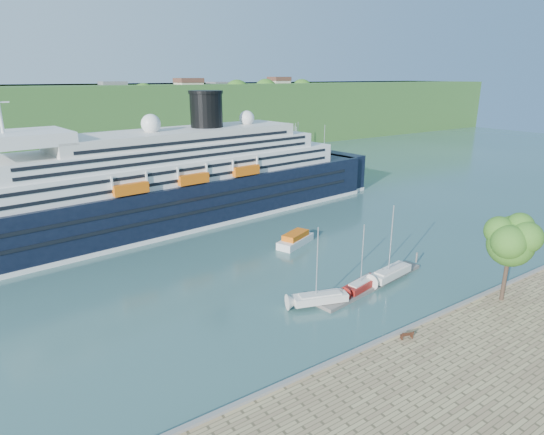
{
  "coord_description": "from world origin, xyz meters",
  "views": [
    {
      "loc": [
        -36.45,
        -27.55,
        27.03
      ],
      "look_at": [
        2.55,
        30.0,
        5.28
      ],
      "focal_mm": 30.0,
      "sensor_mm": 36.0,
      "label": 1
    }
  ],
  "objects": [
    {
      "name": "sailboat_red",
      "position": [
        3.77,
        10.63,
        4.41
      ],
      "size": [
        7.08,
        3.23,
        8.83
      ],
      "primitive_type": null,
      "rotation": [
        0.0,
        0.0,
        0.2
      ],
      "color": "maroon",
      "rests_on": "ground"
    },
    {
      "name": "cruise_ship",
      "position": [
        -8.65,
        51.42,
        12.24
      ],
      "size": [
        110.04,
        26.77,
        24.48
      ],
      "primitive_type": null,
      "rotation": [
        0.0,
        0.0,
        0.1
      ],
      "color": "black",
      "rests_on": "ground"
    },
    {
      "name": "sailboat_white_near",
      "position": [
        -3.44,
        10.66,
        4.86
      ],
      "size": [
        7.8,
        4.39,
        9.72
      ],
      "primitive_type": null,
      "rotation": [
        0.0,
        0.0,
        -0.33
      ],
      "color": "silver",
      "rests_on": "ground"
    },
    {
      "name": "ground",
      "position": [
        0.0,
        0.0,
        0.0
      ],
      "size": [
        400.0,
        400.0,
        0.0
      ],
      "primitive_type": "plane",
      "color": "#2E5250",
      "rests_on": "ground"
    },
    {
      "name": "floating_pontoon",
      "position": [
        5.98,
        10.94,
        0.22
      ],
      "size": [
        20.04,
        5.27,
        0.44
      ],
      "primitive_type": null,
      "rotation": [
        0.0,
        0.0,
        0.14
      ],
      "color": "slate",
      "rests_on": "ground"
    },
    {
      "name": "park_bench",
      "position": [
        -1.81,
        -1.29,
        1.45
      ],
      "size": [
        1.53,
        1.03,
        0.91
      ],
      "primitive_type": null,
      "rotation": [
        0.0,
        0.0,
        -0.35
      ],
      "color": "#412112",
      "rests_on": "promenade"
    },
    {
      "name": "far_hillside",
      "position": [
        0.0,
        145.0,
        12.0
      ],
      "size": [
        400.0,
        50.0,
        24.0
      ],
      "primitive_type": "cube",
      "color": "#306026",
      "rests_on": "ground"
    },
    {
      "name": "sailboat_white_far",
      "position": [
        9.35,
        10.85,
        5.16
      ],
      "size": [
        8.24,
        3.4,
        10.33
      ],
      "primitive_type": null,
      "rotation": [
        0.0,
        0.0,
        0.15
      ],
      "color": "silver",
      "rests_on": "ground"
    },
    {
      "name": "quay_coping",
      "position": [
        0.0,
        -0.2,
        1.15
      ],
      "size": [
        220.0,
        0.5,
        0.3
      ],
      "primitive_type": "cube",
      "color": "slate",
      "rests_on": "promenade"
    },
    {
      "name": "tender_launch",
      "position": [
        6.69,
        29.14,
        1.08
      ],
      "size": [
        8.26,
        5.42,
        2.16
      ],
      "primitive_type": null,
      "rotation": [
        0.0,
        0.0,
        0.38
      ],
      "color": "#D85D0C",
      "rests_on": "ground"
    },
    {
      "name": "promenade_tree",
      "position": [
        14.61,
        -2.03,
        6.86
      ],
      "size": [
        7.08,
        7.08,
        11.72
      ],
      "primitive_type": null,
      "color": "#265817",
      "rests_on": "promenade"
    }
  ]
}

